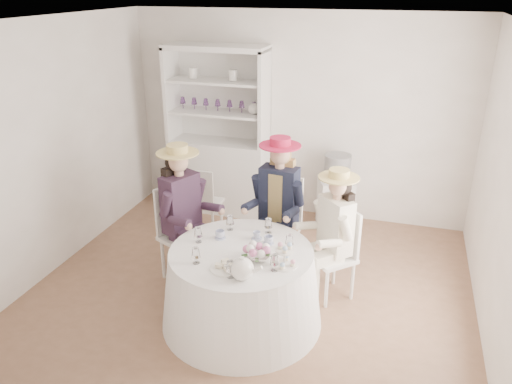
# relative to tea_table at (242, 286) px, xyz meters

# --- Properties ---
(ground) EXTENTS (4.50, 4.50, 0.00)m
(ground) POSITION_rel_tea_table_xyz_m (-0.07, 0.59, -0.38)
(ground) COLOR brown
(ground) RESTS_ON ground
(ceiling) EXTENTS (4.50, 4.50, 0.00)m
(ceiling) POSITION_rel_tea_table_xyz_m (-0.07, 0.59, 2.32)
(ceiling) COLOR white
(ceiling) RESTS_ON wall_back
(wall_back) EXTENTS (4.50, 0.00, 4.50)m
(wall_back) POSITION_rel_tea_table_xyz_m (-0.07, 2.59, 0.97)
(wall_back) COLOR silver
(wall_back) RESTS_ON ground
(wall_front) EXTENTS (4.50, 0.00, 4.50)m
(wall_front) POSITION_rel_tea_table_xyz_m (-0.07, -1.41, 0.97)
(wall_front) COLOR silver
(wall_front) RESTS_ON ground
(wall_left) EXTENTS (0.00, 4.50, 4.50)m
(wall_left) POSITION_rel_tea_table_xyz_m (-2.32, 0.59, 0.97)
(wall_left) COLOR silver
(wall_left) RESTS_ON ground
(wall_right) EXTENTS (0.00, 4.50, 4.50)m
(wall_right) POSITION_rel_tea_table_xyz_m (2.18, 0.59, 0.97)
(wall_right) COLOR silver
(wall_right) RESTS_ON ground
(tea_table) EXTENTS (1.52, 1.52, 0.76)m
(tea_table) POSITION_rel_tea_table_xyz_m (0.00, 0.00, 0.00)
(tea_table) COLOR white
(tea_table) RESTS_ON ground
(hutch) EXTENTS (1.42, 0.71, 2.27)m
(hutch) POSITION_rel_tea_table_xyz_m (-1.10, 2.36, 0.43)
(hutch) COLOR silver
(hutch) RESTS_ON ground
(side_table) EXTENTS (0.54, 0.54, 0.66)m
(side_table) POSITION_rel_tea_table_xyz_m (0.54, 2.26, -0.05)
(side_table) COLOR silver
(side_table) RESTS_ON ground
(hatbox) EXTENTS (0.40, 0.40, 0.34)m
(hatbox) POSITION_rel_tea_table_xyz_m (0.54, 2.26, 0.45)
(hatbox) COLOR black
(hatbox) RESTS_ON side_table
(guest_left) EXTENTS (0.64, 0.58, 1.52)m
(guest_left) POSITION_rel_tea_table_xyz_m (-0.82, 0.54, 0.48)
(guest_left) COLOR silver
(guest_left) RESTS_ON ground
(guest_mid) EXTENTS (0.57, 0.60, 1.55)m
(guest_mid) POSITION_rel_tea_table_xyz_m (0.09, 0.99, 0.50)
(guest_mid) COLOR silver
(guest_mid) RESTS_ON ground
(guest_right) EXTENTS (0.59, 0.59, 1.39)m
(guest_right) POSITION_rel_tea_table_xyz_m (0.74, 0.66, 0.41)
(guest_right) COLOR silver
(guest_right) RESTS_ON ground
(spare_chair) EXTENTS (0.39, 0.39, 0.93)m
(spare_chair) POSITION_rel_tea_table_xyz_m (-1.00, 1.48, 0.12)
(spare_chair) COLOR silver
(spare_chair) RESTS_ON ground
(teacup_a) EXTENTS (0.11, 0.11, 0.07)m
(teacup_a) POSITION_rel_tea_table_xyz_m (-0.27, 0.17, 0.42)
(teacup_a) COLOR white
(teacup_a) RESTS_ON tea_table
(teacup_b) EXTENTS (0.10, 0.10, 0.07)m
(teacup_b) POSITION_rel_tea_table_xyz_m (0.07, 0.26, 0.42)
(teacup_b) COLOR white
(teacup_b) RESTS_ON tea_table
(teacup_c) EXTENTS (0.09, 0.09, 0.07)m
(teacup_c) POSITION_rel_tea_table_xyz_m (0.20, 0.20, 0.42)
(teacup_c) COLOR white
(teacup_c) RESTS_ON tea_table
(flower_bowl) EXTENTS (0.20, 0.20, 0.05)m
(flower_bowl) POSITION_rel_tea_table_xyz_m (0.21, -0.10, 0.41)
(flower_bowl) COLOR white
(flower_bowl) RESTS_ON tea_table
(flower_arrangement) EXTENTS (0.19, 0.19, 0.07)m
(flower_arrangement) POSITION_rel_tea_table_xyz_m (0.17, -0.08, 0.47)
(flower_arrangement) COLOR pink
(flower_arrangement) RESTS_ON tea_table
(table_teapot) EXTENTS (0.27, 0.20, 0.21)m
(table_teapot) POSITION_rel_tea_table_xyz_m (0.15, -0.42, 0.47)
(table_teapot) COLOR white
(table_teapot) RESTS_ON tea_table
(sandwich_plate) EXTENTS (0.28, 0.28, 0.06)m
(sandwich_plate) POSITION_rel_tea_table_xyz_m (-0.02, -0.32, 0.40)
(sandwich_plate) COLOR white
(sandwich_plate) RESTS_ON tea_table
(cupcake_stand) EXTENTS (0.22, 0.22, 0.21)m
(cupcake_stand) POSITION_rel_tea_table_xyz_m (0.44, -0.13, 0.46)
(cupcake_stand) COLOR white
(cupcake_stand) RESTS_ON tea_table
(stemware_set) EXTENTS (0.93, 0.93, 0.15)m
(stemware_set) POSITION_rel_tea_table_xyz_m (-0.00, 0.00, 0.46)
(stemware_set) COLOR white
(stemware_set) RESTS_ON tea_table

